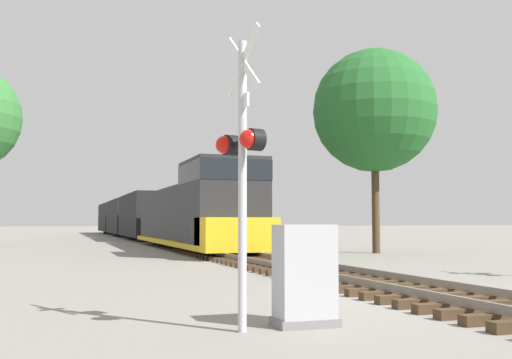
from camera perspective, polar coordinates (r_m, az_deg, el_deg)
ground_plane at (r=12.22m, az=16.14°, el=-10.94°), size 400.00×400.00×0.00m
rail_track_bed at (r=12.20m, az=16.13°, el=-10.31°), size 2.60×160.00×0.31m
freight_train at (r=53.29m, az=-11.08°, el=-3.51°), size 3.09×62.37×4.19m
crossing_signal_near at (r=8.31m, az=-1.44°, el=2.37°), size 0.50×1.01×4.20m
relay_cabinet at (r=8.80m, az=4.65°, el=-9.13°), size 0.91×0.58×1.46m
tree_far_right at (r=29.79m, az=11.21°, el=6.43°), size 5.98×5.98×9.88m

